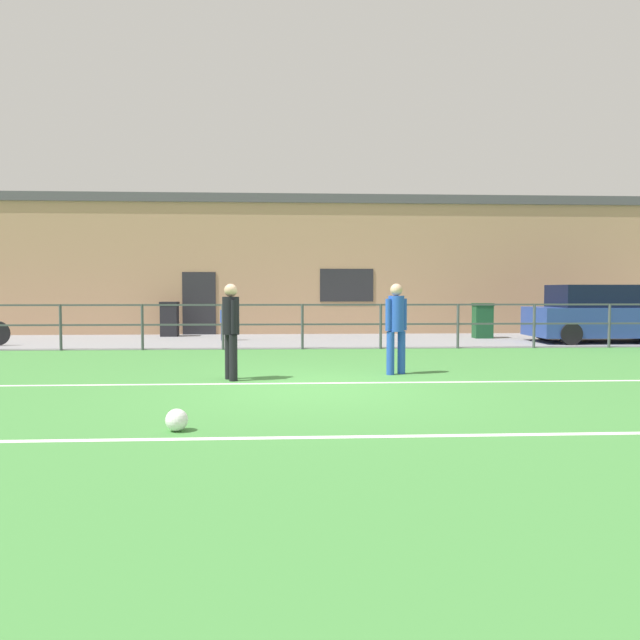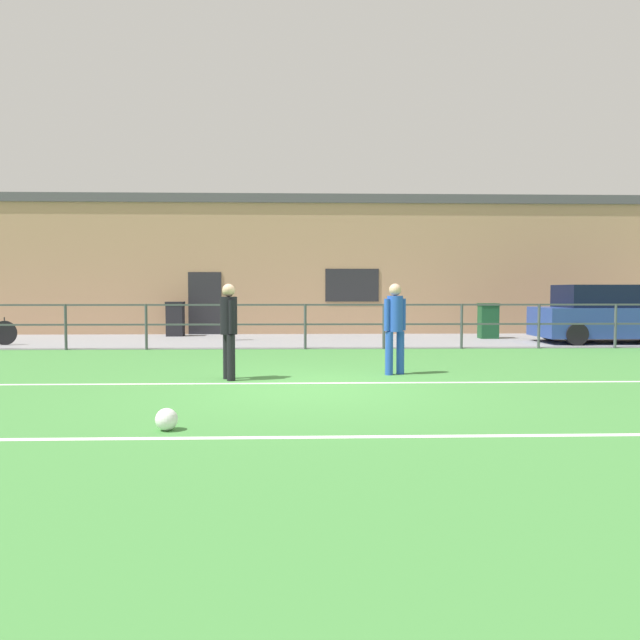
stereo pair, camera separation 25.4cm
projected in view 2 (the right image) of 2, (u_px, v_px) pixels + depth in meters
ground at (308, 389)px, 9.20m from camera, size 60.00×44.00×0.04m
field_line_touchline at (308, 383)px, 9.63m from camera, size 36.00×0.11×0.00m
field_line_hash at (311, 437)px, 6.09m from camera, size 36.00×0.11×0.00m
pavement_strip at (305, 340)px, 17.68m from camera, size 48.00×5.00×0.02m
perimeter_fence at (305, 320)px, 15.15m from camera, size 36.07×0.07×1.15m
clubhouse_facade at (304, 266)px, 21.26m from camera, size 28.00×2.56×4.71m
player_goalkeeper at (229, 325)px, 9.97m from camera, size 0.28×0.41×1.61m
player_striker at (395, 323)px, 10.59m from camera, size 0.41×0.28×1.62m
soccer_ball_match at (167, 419)px, 6.39m from camera, size 0.24×0.24×0.24m
spectator_child at (229, 320)px, 17.61m from camera, size 0.28×0.19×1.08m
parked_car_red at (611, 315)px, 16.89m from camera, size 4.27×1.92×1.63m
trash_bin_0 at (488, 321)px, 18.34m from camera, size 0.57×0.49×1.08m
trash_bin_1 at (175, 319)px, 19.24m from camera, size 0.56×0.47×1.11m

